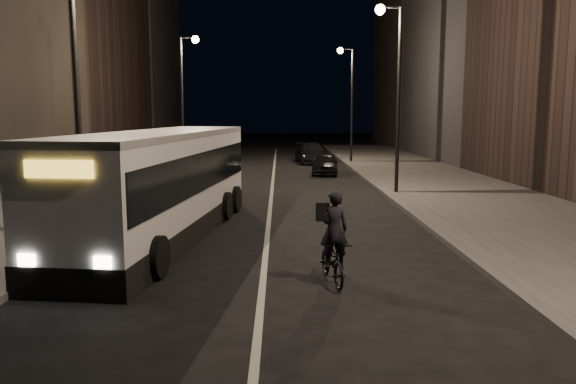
{
  "coord_description": "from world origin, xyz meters",
  "views": [
    {
      "loc": [
        0.37,
        -12.84,
        3.67
      ],
      "look_at": [
        0.6,
        2.51,
        1.5
      ],
      "focal_mm": 35.0,
      "sensor_mm": 36.0,
      "label": 1
    }
  ],
  "objects_px": {
    "streetlight_right_mid": "(393,74)",
    "streetlight_left_near": "(84,54)",
    "streetlight_right_far": "(348,89)",
    "car_near": "(325,164)",
    "cyclist_on_bicycle": "(333,252)",
    "car_far": "(311,153)",
    "streetlight_left_far": "(186,85)",
    "car_mid": "(226,154)",
    "city_bus": "(162,180)"
  },
  "relations": [
    {
      "from": "city_bus",
      "to": "car_mid",
      "type": "distance_m",
      "value": 25.27
    },
    {
      "from": "streetlight_right_far",
      "to": "car_far",
      "type": "relative_size",
      "value": 1.63
    },
    {
      "from": "car_mid",
      "to": "car_far",
      "type": "distance_m",
      "value": 6.33
    },
    {
      "from": "car_mid",
      "to": "car_far",
      "type": "height_order",
      "value": "car_far"
    },
    {
      "from": "streetlight_right_far",
      "to": "cyclist_on_bicycle",
      "type": "bearing_deg",
      "value": -97.48
    },
    {
      "from": "streetlight_right_mid",
      "to": "car_mid",
      "type": "bearing_deg",
      "value": 118.0
    },
    {
      "from": "streetlight_right_mid",
      "to": "cyclist_on_bicycle",
      "type": "relative_size",
      "value": 3.94
    },
    {
      "from": "streetlight_right_mid",
      "to": "streetlight_left_near",
      "type": "relative_size",
      "value": 1.0
    },
    {
      "from": "city_bus",
      "to": "car_far",
      "type": "relative_size",
      "value": 2.37
    },
    {
      "from": "streetlight_left_far",
      "to": "city_bus",
      "type": "relative_size",
      "value": 0.69
    },
    {
      "from": "streetlight_left_near",
      "to": "streetlight_right_far",
      "type": "bearing_deg",
      "value": 66.04
    },
    {
      "from": "streetlight_right_far",
      "to": "streetlight_left_near",
      "type": "distance_m",
      "value": 26.26
    },
    {
      "from": "streetlight_right_mid",
      "to": "car_near",
      "type": "height_order",
      "value": "streetlight_right_mid"
    },
    {
      "from": "streetlight_left_near",
      "to": "city_bus",
      "type": "xyz_separation_m",
      "value": [
        2.26,
        -0.44,
        -3.65
      ]
    },
    {
      "from": "city_bus",
      "to": "car_near",
      "type": "relative_size",
      "value": 3.18
    },
    {
      "from": "car_near",
      "to": "car_far",
      "type": "relative_size",
      "value": 0.75
    },
    {
      "from": "streetlight_right_mid",
      "to": "cyclist_on_bicycle",
      "type": "bearing_deg",
      "value": -106.3
    },
    {
      "from": "streetlight_right_mid",
      "to": "streetlight_left_far",
      "type": "height_order",
      "value": "same"
    },
    {
      "from": "streetlight_right_far",
      "to": "cyclist_on_bicycle",
      "type": "distance_m",
      "value": 29.65
    },
    {
      "from": "streetlight_right_mid",
      "to": "car_near",
      "type": "distance_m",
      "value": 10.16
    },
    {
      "from": "streetlight_left_near",
      "to": "city_bus",
      "type": "height_order",
      "value": "streetlight_left_near"
    },
    {
      "from": "streetlight_left_near",
      "to": "cyclist_on_bicycle",
      "type": "relative_size",
      "value": 3.94
    },
    {
      "from": "streetlight_right_far",
      "to": "streetlight_left_far",
      "type": "distance_m",
      "value": 12.24
    },
    {
      "from": "streetlight_right_mid",
      "to": "streetlight_left_far",
      "type": "relative_size",
      "value": 1.0
    },
    {
      "from": "city_bus",
      "to": "streetlight_right_mid",
      "type": "bearing_deg",
      "value": 52.31
    },
    {
      "from": "streetlight_left_near",
      "to": "cyclist_on_bicycle",
      "type": "height_order",
      "value": "streetlight_left_near"
    },
    {
      "from": "streetlight_right_far",
      "to": "streetlight_left_far",
      "type": "xyz_separation_m",
      "value": [
        -10.66,
        -6.0,
        0.0
      ]
    },
    {
      "from": "streetlight_right_far",
      "to": "streetlight_left_near",
      "type": "bearing_deg",
      "value": -113.96
    },
    {
      "from": "city_bus",
      "to": "car_near",
      "type": "height_order",
      "value": "city_bus"
    },
    {
      "from": "streetlight_left_near",
      "to": "cyclist_on_bicycle",
      "type": "xyz_separation_m",
      "value": [
        6.85,
        -5.03,
        -4.68
      ]
    },
    {
      "from": "car_far",
      "to": "cyclist_on_bicycle",
      "type": "bearing_deg",
      "value": -98.24
    },
    {
      "from": "cyclist_on_bicycle",
      "to": "car_far",
      "type": "distance_m",
      "value": 29.46
    },
    {
      "from": "city_bus",
      "to": "cyclist_on_bicycle",
      "type": "relative_size",
      "value": 5.75
    },
    {
      "from": "streetlight_right_far",
      "to": "car_near",
      "type": "bearing_deg",
      "value": -106.98
    },
    {
      "from": "streetlight_right_mid",
      "to": "streetlight_right_far",
      "type": "height_order",
      "value": "same"
    },
    {
      "from": "streetlight_right_mid",
      "to": "streetlight_left_far",
      "type": "distance_m",
      "value": 14.62
    },
    {
      "from": "streetlight_left_far",
      "to": "cyclist_on_bicycle",
      "type": "relative_size",
      "value": 3.94
    },
    {
      "from": "streetlight_right_mid",
      "to": "streetlight_right_far",
      "type": "bearing_deg",
      "value": 90.0
    },
    {
      "from": "streetlight_right_far",
      "to": "cyclist_on_bicycle",
      "type": "xyz_separation_m",
      "value": [
        -3.81,
        -29.03,
        -4.68
      ]
    },
    {
      "from": "car_near",
      "to": "car_mid",
      "type": "xyz_separation_m",
      "value": [
        -6.71,
        8.08,
        0.02
      ]
    },
    {
      "from": "streetlight_right_mid",
      "to": "city_bus",
      "type": "xyz_separation_m",
      "value": [
        -8.41,
        -8.44,
        -3.65
      ]
    },
    {
      "from": "streetlight_left_far",
      "to": "streetlight_right_mid",
      "type": "bearing_deg",
      "value": -43.16
    },
    {
      "from": "streetlight_right_far",
      "to": "streetlight_left_near",
      "type": "relative_size",
      "value": 1.0
    },
    {
      "from": "streetlight_right_mid",
      "to": "car_far",
      "type": "xyz_separation_m",
      "value": [
        -2.61,
        16.41,
        -4.64
      ]
    },
    {
      "from": "city_bus",
      "to": "streetlight_left_far",
      "type": "bearing_deg",
      "value": 104.17
    },
    {
      "from": "streetlight_left_far",
      "to": "cyclist_on_bicycle",
      "type": "xyz_separation_m",
      "value": [
        6.85,
        -23.03,
        -4.68
      ]
    },
    {
      "from": "streetlight_right_mid",
      "to": "car_mid",
      "type": "xyz_separation_m",
      "value": [
        -8.93,
        16.8,
        -4.7
      ]
    },
    {
      "from": "streetlight_right_far",
      "to": "car_mid",
      "type": "height_order",
      "value": "streetlight_right_far"
    },
    {
      "from": "streetlight_right_mid",
      "to": "car_far",
      "type": "distance_m",
      "value": 17.25
    },
    {
      "from": "car_near",
      "to": "car_far",
      "type": "height_order",
      "value": "car_far"
    }
  ]
}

